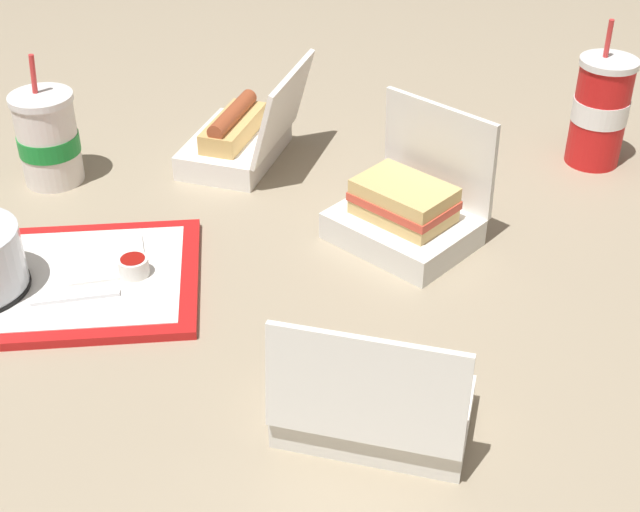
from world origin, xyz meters
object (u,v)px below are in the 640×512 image
Objects in this scene: clamshell_hotdog_left at (374,401)px; soda_cup_back at (600,111)px; food_tray at (56,282)px; clamshell_sandwich_front at (407,212)px; plastic_fork at (76,297)px; clamshell_hotdog_right at (240,138)px; ketchup_cup at (134,266)px; soda_cup_left at (48,139)px.

soda_cup_back is (-0.34, -0.64, 0.05)m from clamshell_hotdog_left.
clamshell_sandwich_front is (-0.46, -0.15, 0.04)m from food_tray.
clamshell_hotdog_left is (-0.42, 0.23, 0.03)m from food_tray.
clamshell_sandwich_front reaches higher than plastic_fork.
clamshell_hotdog_left reaches higher than plastic_fork.
clamshell_hotdog_right is 0.57m from soda_cup_back.
clamshell_sandwich_front is 0.40m from soda_cup_back.
soda_cup_left is at bearing -53.46° from ketchup_cup.
food_tray is at bearing 8.73° from ketchup_cup.
soda_cup_back is at bearing -171.43° from soda_cup_left.
soda_cup_left is (0.28, 0.09, 0.03)m from clamshell_hotdog_right.
food_tray is 3.72× the size of plastic_fork.
ketchup_cup is 0.36× the size of plastic_fork.
soda_cup_back reaches higher than clamshell_sandwich_front.
clamshell_hotdog_right reaches higher than clamshell_hotdog_left.
ketchup_cup is at bearing -171.27° from food_tray.
clamshell_hotdog_right is at bearing -162.58° from soda_cup_left.
clamshell_hotdog_right is at bearing -126.21° from plastic_fork.
food_tray is at bearing 62.74° from clamshell_hotdog_right.
clamshell_hotdog_left is (0.04, 0.38, -0.00)m from clamshell_sandwich_front.
soda_cup_back is at bearing -149.26° from ketchup_cup.
soda_cup_back reaches higher than clamshell_hotdog_right.
clamshell_hotdog_left is (-0.23, 0.60, -0.00)m from clamshell_hotdog_right.
soda_cup_left reaches higher than plastic_fork.
clamshell_hotdog_right is 0.96× the size of clamshell_sandwich_front.
clamshell_hotdog_right reaches higher than plastic_fork.
ketchup_cup reaches higher than food_tray.
soda_cup_back is at bearing -151.82° from food_tray.
clamshell_hotdog_right is (-0.19, -0.37, 0.03)m from food_tray.
soda_cup_left is (0.55, -0.13, 0.03)m from clamshell_sandwich_front.
clamshell_sandwich_front reaches higher than clamshell_hotdog_left.
ketchup_cup is 0.18× the size of clamshell_hotdog_left.
soda_cup_left is at bearing 17.42° from clamshell_hotdog_right.
soda_cup_back is (-0.30, -0.26, 0.04)m from clamshell_sandwich_front.
clamshell_hotdog_right is at bearing -68.76° from clamshell_hotdog_left.
clamshell_sandwich_front is at bearing 166.76° from soda_cup_left.
soda_cup_back is at bearing -176.00° from clamshell_hotdog_right.
plastic_fork is (0.06, 0.06, -0.01)m from ketchup_cup.
clamshell_sandwich_front is at bearing 140.79° from clamshell_hotdog_right.
soda_cup_left reaches higher than clamshell_hotdog_right.
clamshell_hotdog_right is 0.34m from clamshell_sandwich_front.
clamshell_hotdog_left reaches higher than food_tray.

